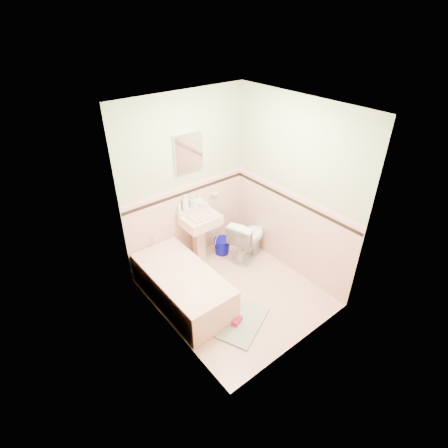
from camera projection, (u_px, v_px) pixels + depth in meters
floor at (235, 292)px, 4.85m from camera, size 2.20×2.20×0.00m
ceiling at (240, 108)px, 3.51m from camera, size 2.20×2.20×0.00m
wall_back at (186, 183)px, 4.90m from camera, size 2.50×0.00×2.50m
wall_front at (310, 260)px, 3.46m from camera, size 2.50×0.00×2.50m
wall_left at (164, 246)px, 3.65m from camera, size 0.00×2.50×2.50m
wall_right at (294, 191)px, 4.71m from camera, size 0.00×2.50×2.50m
wainscot_back at (189, 223)px, 5.24m from camera, size 2.00×0.00×2.00m
wainscot_front at (301, 307)px, 3.81m from camera, size 2.00×0.00×2.00m
wainscot_left at (170, 292)px, 4.01m from camera, size 0.00×2.20×2.20m
wainscot_right at (288, 232)px, 5.05m from camera, size 0.00×2.20×2.20m
accent_back at (187, 192)px, 4.96m from camera, size 2.00×0.00×2.00m
accent_front at (307, 269)px, 3.54m from camera, size 2.00×0.00×2.00m
accent_left at (167, 255)px, 3.73m from camera, size 0.00×2.20×2.20m
accent_right at (292, 200)px, 4.77m from camera, size 0.00×2.20×2.20m
cap_back at (187, 186)px, 4.91m from camera, size 2.00×0.00×2.00m
cap_front at (308, 262)px, 3.48m from camera, size 2.00×0.00×2.00m
cap_left at (166, 248)px, 3.68m from camera, size 0.00×2.20×2.20m
cap_right at (293, 193)px, 4.71m from camera, size 0.00×2.20×2.20m
bathtub at (183, 287)px, 4.62m from camera, size 0.70×1.50×0.45m
tub_faucet at (153, 238)px, 4.87m from camera, size 0.04×0.12×0.04m
sink at (201, 239)px, 5.22m from camera, size 0.52×0.48×0.82m
sink_faucet at (194, 204)px, 5.02m from camera, size 0.02×0.02×0.10m
medicine_cabinet at (188, 153)px, 4.67m from camera, size 0.43×0.04×0.54m
soap_dish at (215, 194)px, 5.29m from camera, size 0.11×0.06×0.04m
soap_bottle_left at (185, 203)px, 4.96m from camera, size 0.12×0.12×0.24m
soap_bottle_mid at (193, 201)px, 5.05m from camera, size 0.10×0.10×0.19m
soap_bottle_right at (199, 200)px, 5.11m from camera, size 0.15×0.15×0.16m
tube at (179, 209)px, 4.94m from camera, size 0.05×0.05×0.12m
toilet at (248, 238)px, 5.36m from camera, size 0.77×0.58×0.69m
bucket at (222, 246)px, 5.55m from camera, size 0.28×0.28×0.26m
bath_mat at (241, 322)px, 4.39m from camera, size 0.85×0.73×0.03m
shoe at (237, 320)px, 4.35m from camera, size 0.18×0.13×0.06m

